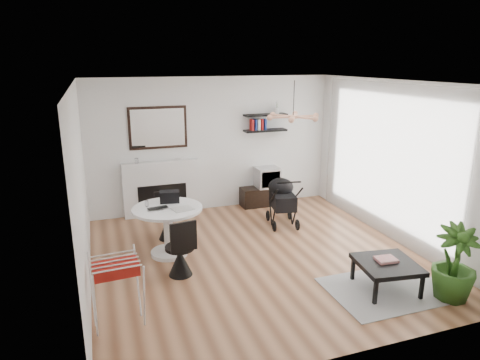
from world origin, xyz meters
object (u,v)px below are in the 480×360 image
object	(u,v)px
coffee_table	(387,265)
fireplace	(161,182)
dining_table	(168,224)
stroller	(282,203)
crt_tv	(267,177)
drying_rack	(117,292)
potted_plant	(455,263)
tv_console	(265,196)

from	to	relation	value
coffee_table	fireplace	bearing A→B (deg)	121.30
dining_table	stroller	distance (m)	2.34
crt_tv	stroller	distance (m)	1.16
crt_tv	drying_rack	bearing A→B (deg)	-133.48
crt_tv	fireplace	bearing A→B (deg)	176.82
crt_tv	coffee_table	size ratio (longest dim) A/B	0.57
crt_tv	potted_plant	xyz separation A→B (m)	(0.83, -4.26, -0.11)
fireplace	crt_tv	distance (m)	2.22
dining_table	coffee_table	world-z (taller)	dining_table
dining_table	drying_rack	bearing A→B (deg)	-117.19
drying_rack	stroller	bearing A→B (deg)	32.72
stroller	tv_console	bearing A→B (deg)	93.94
drying_rack	coffee_table	distance (m)	3.48
crt_tv	potted_plant	world-z (taller)	potted_plant
fireplace	dining_table	distance (m)	1.90
drying_rack	stroller	world-z (taller)	stroller
dining_table	coffee_table	size ratio (longest dim) A/B	1.27
drying_rack	tv_console	bearing A→B (deg)	42.69
crt_tv	tv_console	bearing A→B (deg)	174.30
tv_console	stroller	size ratio (longest dim) A/B	1.10
crt_tv	coffee_table	world-z (taller)	crt_tv
tv_console	coffee_table	xyz separation A→B (m)	(0.20, -3.80, 0.16)
stroller	coffee_table	size ratio (longest dim) A/B	1.13
fireplace	dining_table	xyz separation A→B (m)	(-0.20, -1.89, -0.16)
stroller	drying_rack	bearing A→B (deg)	-132.63
dining_table	drying_rack	distance (m)	1.93
dining_table	potted_plant	size ratio (longest dim) A/B	1.09
stroller	coffee_table	xyz separation A→B (m)	(0.33, -2.67, -0.06)
tv_console	coffee_table	bearing A→B (deg)	-87.02
fireplace	crt_tv	world-z (taller)	fireplace
fireplace	stroller	bearing A→B (deg)	-31.33
tv_console	potted_plant	size ratio (longest dim) A/B	1.06
drying_rack	stroller	size ratio (longest dim) A/B	0.88
crt_tv	coffee_table	distance (m)	3.81
tv_console	dining_table	world-z (taller)	dining_table
dining_table	stroller	world-z (taller)	stroller
coffee_table	potted_plant	bearing A→B (deg)	-35.04
fireplace	potted_plant	size ratio (longest dim) A/B	2.15
dining_table	drying_rack	size ratio (longest dim) A/B	1.28
fireplace	drying_rack	bearing A→B (deg)	-106.69
coffee_table	potted_plant	world-z (taller)	potted_plant
drying_rack	potted_plant	world-z (taller)	potted_plant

